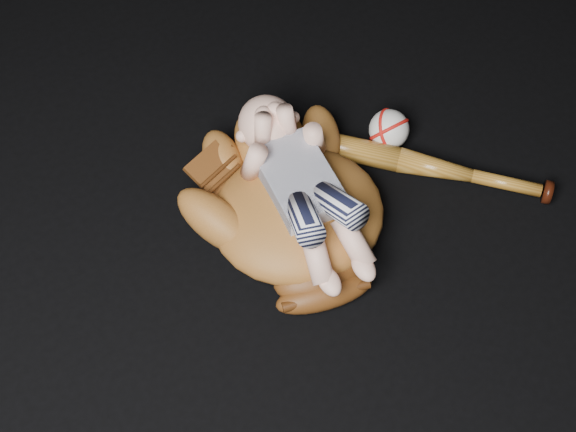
# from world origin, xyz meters

# --- Properties ---
(baseball_glove) EXTENTS (0.47, 0.50, 0.13)m
(baseball_glove) POSITION_xyz_m (-0.02, 0.01, 0.06)
(baseball_glove) COLOR brown
(baseball_glove) RESTS_ON ground
(newborn_baby) EXTENTS (0.23, 0.39, 0.15)m
(newborn_baby) POSITION_xyz_m (-0.01, -0.00, 0.12)
(newborn_baby) COLOR #F3B59D
(newborn_baby) RESTS_ON baseball_glove
(baseball_bat) EXTENTS (0.36, 0.41, 0.05)m
(baseball_bat) POSITION_xyz_m (0.23, -0.01, 0.02)
(baseball_bat) COLOR #98611D
(baseball_bat) RESTS_ON ground
(baseball) EXTENTS (0.09, 0.09, 0.07)m
(baseball) POSITION_xyz_m (0.23, 0.07, 0.04)
(baseball) COLOR silver
(baseball) RESTS_ON ground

